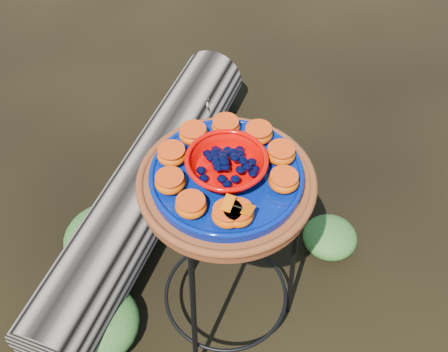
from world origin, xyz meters
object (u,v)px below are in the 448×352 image
plant_stand (226,261)px  terracotta_saucer (226,184)px  driftwood_log (146,188)px  cobalt_plate (227,176)px  red_bowl (227,166)px

plant_stand → terracotta_saucer: (0.00, 0.00, 0.37)m
terracotta_saucer → driftwood_log: bearing=89.8°
driftwood_log → cobalt_plate: bearing=-90.2°
plant_stand → driftwood_log: 0.60m
plant_stand → driftwood_log: (0.00, 0.56, -0.21)m
driftwood_log → red_bowl: bearing=-90.2°
cobalt_plate → red_bowl: 0.04m
plant_stand → cobalt_plate: size_ratio=1.82×
terracotta_saucer → cobalt_plate: cobalt_plate is taller
plant_stand → cobalt_plate: cobalt_plate is taller
red_bowl → terracotta_saucer: bearing=0.0°
red_bowl → driftwood_log: 0.86m
red_bowl → driftwood_log: bearing=89.8°
plant_stand → cobalt_plate: 0.40m
terracotta_saucer → plant_stand: bearing=0.0°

